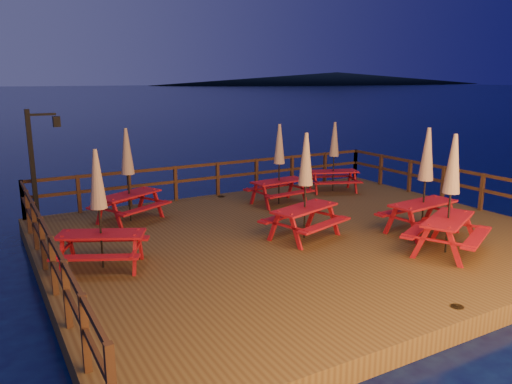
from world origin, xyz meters
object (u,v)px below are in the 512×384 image
(lamp_post, at_px, (38,155))
(picnic_table_0, at_px, (334,156))
(picnic_table_2, at_px, (451,192))
(picnic_table_1, at_px, (128,174))

(lamp_post, relative_size, picnic_table_0, 1.27)
(lamp_post, relative_size, picnic_table_2, 1.14)
(lamp_post, height_order, picnic_table_0, lamp_post)
(lamp_post, distance_m, picnic_table_1, 2.44)
(lamp_post, height_order, picnic_table_1, lamp_post)
(lamp_post, height_order, picnic_table_2, lamp_post)
(picnic_table_0, height_order, picnic_table_1, picnic_table_1)
(lamp_post, bearing_deg, picnic_table_1, -31.55)
(lamp_post, bearing_deg, picnic_table_2, -44.12)
(picnic_table_1, relative_size, picnic_table_2, 0.95)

